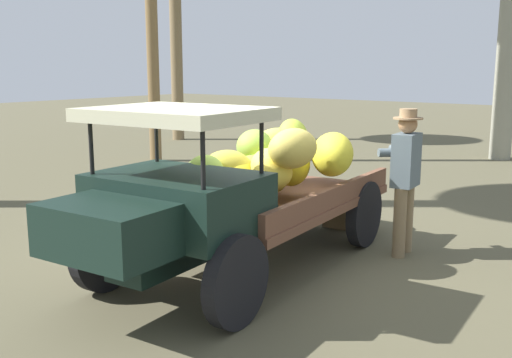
% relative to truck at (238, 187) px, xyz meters
% --- Properties ---
extents(ground_plane, '(60.00, 60.00, 0.00)m').
position_rel_truck_xyz_m(ground_plane, '(-0.63, -0.23, -0.94)').
color(ground_plane, brown).
extents(truck, '(4.54, 2.00, 1.85)m').
position_rel_truck_xyz_m(truck, '(0.00, 0.00, 0.00)').
color(truck, black).
rests_on(truck, ground).
extents(farmer, '(0.53, 0.47, 1.74)m').
position_rel_truck_xyz_m(farmer, '(-1.63, 1.20, 0.05)').
color(farmer, olive).
rests_on(farmer, ground).
extents(wooden_crate, '(0.52, 0.50, 0.51)m').
position_rel_truck_xyz_m(wooden_crate, '(-2.38, 0.03, -0.69)').
color(wooden_crate, olive).
rests_on(wooden_crate, ground).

